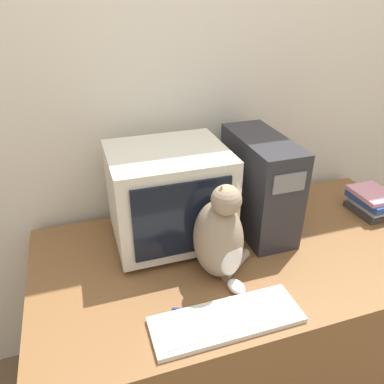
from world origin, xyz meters
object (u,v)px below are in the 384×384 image
at_px(crt_monitor, 169,196).
at_px(pen, 193,310).
at_px(book_stack, 372,202).
at_px(keyboard, 227,320).
at_px(computer_tower, 259,184).
at_px(cat, 220,238).

height_order(crt_monitor, pen, crt_monitor).
xyz_separation_m(book_stack, pen, (-0.97, -0.32, -0.05)).
bearing_deg(keyboard, computer_tower, 54.58).
xyz_separation_m(keyboard, cat, (0.06, 0.22, 0.15)).
xyz_separation_m(cat, book_stack, (0.82, 0.18, -0.11)).
xyz_separation_m(keyboard, book_stack, (0.88, 0.40, 0.05)).
distance_m(crt_monitor, pen, 0.45).
height_order(cat, pen, cat).
bearing_deg(cat, computer_tower, 27.12).
relative_size(cat, book_stack, 1.84).
bearing_deg(pen, crt_monitor, 85.36).
relative_size(cat, pen, 2.89).
xyz_separation_m(keyboard, pen, (-0.08, 0.08, -0.01)).
bearing_deg(keyboard, crt_monitor, 96.03).
bearing_deg(pen, computer_tower, 43.06).
distance_m(crt_monitor, book_stack, 0.95).
height_order(crt_monitor, keyboard, crt_monitor).
bearing_deg(crt_monitor, pen, -94.64).
distance_m(computer_tower, pen, 0.60).
relative_size(keyboard, pen, 3.61).
bearing_deg(computer_tower, keyboard, -125.42).
bearing_deg(pen, cat, 44.29).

